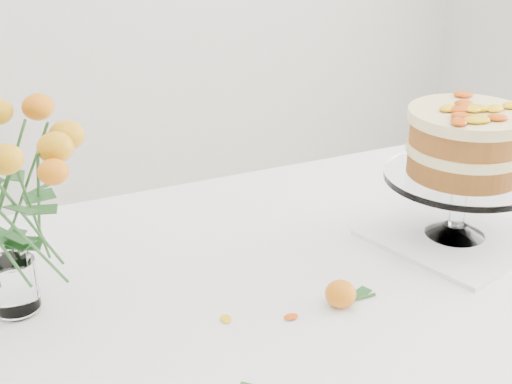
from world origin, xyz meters
TOP-DOWN VIEW (x-y plane):
  - table at (0.00, 0.00)m, footprint 1.43×0.93m
  - napkin at (0.41, -0.03)m, footprint 0.36×0.36m
  - cake_stand at (0.41, -0.03)m, footprint 0.30×0.30m
  - loose_rose_far at (0.07, -0.14)m, footprint 0.10×0.05m
  - stray_petal_a at (-0.12, -0.10)m, footprint 0.03×0.02m
  - stray_petal_b at (-0.02, -0.14)m, footprint 0.03×0.02m

SIDE VIEW (x-z plane):
  - table at x=0.00m, z-range 0.30..1.05m
  - stray_petal_a at x=-0.12m, z-range 0.76..0.76m
  - stray_petal_b at x=-0.02m, z-range 0.76..0.76m
  - napkin at x=0.41m, z-range 0.76..0.77m
  - loose_rose_far at x=0.07m, z-range 0.76..0.80m
  - cake_stand at x=0.41m, z-range 0.81..1.08m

